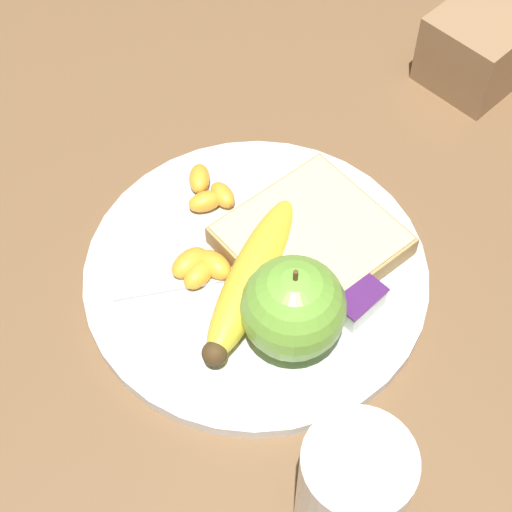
{
  "coord_description": "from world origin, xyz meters",
  "views": [
    {
      "loc": [
        0.27,
        0.27,
        0.58
      ],
      "look_at": [
        0.0,
        0.0,
        0.03
      ],
      "focal_mm": 60.0,
      "sensor_mm": 36.0,
      "label": 1
    }
  ],
  "objects": [
    {
      "name": "apple",
      "position": [
        0.02,
        0.06,
        0.05
      ],
      "size": [
        0.08,
        0.08,
        0.09
      ],
      "color": "#72B23D",
      "rests_on": "plate"
    },
    {
      "name": "plate",
      "position": [
        0.0,
        0.0,
        0.01
      ],
      "size": [
        0.28,
        0.28,
        0.01
      ],
      "color": "silver",
      "rests_on": "ground_plane"
    },
    {
      "name": "orange_segment_4",
      "position": [
        -0.01,
        -0.08,
        0.02
      ],
      "size": [
        0.03,
        0.03,
        0.02
      ],
      "color": "#F9A32D",
      "rests_on": "plate"
    },
    {
      "name": "fork",
      "position": [
        0.01,
        -0.0,
        0.01
      ],
      "size": [
        0.16,
        0.11,
        0.0
      ],
      "rotation": [
        0.0,
        0.0,
        8.85
      ],
      "color": "silver",
      "rests_on": "plate"
    },
    {
      "name": "orange_segment_5",
      "position": [
        0.02,
        -0.02,
        0.02
      ],
      "size": [
        0.02,
        0.03,
        0.02
      ],
      "color": "#F9A32D",
      "rests_on": "plate"
    },
    {
      "name": "orange_segment_0",
      "position": [
        -0.03,
        -0.07,
        0.02
      ],
      "size": [
        0.02,
        0.03,
        0.02
      ],
      "color": "#F9A32D",
      "rests_on": "plate"
    },
    {
      "name": "orange_segment_2",
      "position": [
        -0.03,
        -0.1,
        0.02
      ],
      "size": [
        0.03,
        0.03,
        0.02
      ],
      "color": "#F9A32D",
      "rests_on": "plate"
    },
    {
      "name": "juice_glass",
      "position": [
        0.1,
        0.18,
        0.05
      ],
      "size": [
        0.07,
        0.07,
        0.11
      ],
      "color": "silver",
      "rests_on": "ground_plane"
    },
    {
      "name": "bread_slice",
      "position": [
        -0.05,
        0.02,
        0.02
      ],
      "size": [
        0.13,
        0.13,
        0.02
      ],
      "color": "#AB8751",
      "rests_on": "plate"
    },
    {
      "name": "ground_plane",
      "position": [
        0.0,
        0.0,
        0.0
      ],
      "size": [
        3.0,
        3.0,
        0.0
      ],
      "primitive_type": "plane",
      "color": "brown"
    },
    {
      "name": "jam_packet",
      "position": [
        -0.03,
        0.08,
        0.02
      ],
      "size": [
        0.04,
        0.03,
        0.02
      ],
      "color": "silver",
      "rests_on": "plate"
    },
    {
      "name": "condiment_caddy",
      "position": [
        -0.31,
        -0.02,
        0.04
      ],
      "size": [
        0.08,
        0.08,
        0.07
      ],
      "color": "#93704C",
      "rests_on": "ground_plane"
    },
    {
      "name": "orange_segment_3",
      "position": [
        0.04,
        -0.02,
        0.02
      ],
      "size": [
        0.03,
        0.02,
        0.02
      ],
      "color": "#F9A32D",
      "rests_on": "plate"
    },
    {
      "name": "orange_segment_1",
      "position": [
        0.04,
        -0.04,
        0.02
      ],
      "size": [
        0.03,
        0.02,
        0.02
      ],
      "color": "#F9A32D",
      "rests_on": "plate"
    },
    {
      "name": "banana",
      "position": [
        0.02,
        0.01,
        0.03
      ],
      "size": [
        0.16,
        0.09,
        0.03
      ],
      "color": "yellow",
      "rests_on": "plate"
    }
  ]
}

